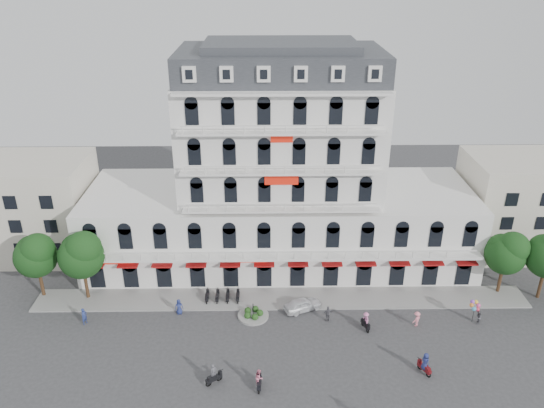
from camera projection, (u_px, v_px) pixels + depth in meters
The scene contains 20 objects.
ground at pixel (284, 356), 49.36m from camera, with size 120.00×120.00×0.00m, color #38383A.
sidewalk at pixel (281, 299), 57.46m from camera, with size 53.00×4.00×0.16m, color gray.
main_building at pixel (280, 182), 61.36m from camera, with size 45.00×15.00×25.80m.
flank_building_west at pixel (33, 207), 64.49m from camera, with size 14.00×10.00×12.00m, color beige.
flank_building_east at pixel (522, 204), 65.25m from camera, with size 14.00×10.00×12.00m, color beige.
traffic_island at pixel (253, 314), 54.63m from camera, with size 3.20×3.20×1.60m.
parked_scooter_row at pixel (223, 301), 57.23m from camera, with size 4.40×1.80×1.10m, color black, non-canonical shape.
tree_west_outer at pixel (35, 254), 55.76m from camera, with size 4.50×4.48×7.76m.
tree_west_inner at pixel (81, 253), 55.23m from camera, with size 4.76×4.76×8.25m.
tree_east_inner at pixel (507, 251), 56.45m from camera, with size 4.40×4.37×7.57m.
parked_car at pixel (303, 304), 55.49m from camera, with size 1.63×4.05×1.38m, color white.
rider_west at pixel (214, 375), 45.85m from camera, with size 1.43×1.18×2.09m.
rider_southwest at pixel (259, 379), 45.26m from camera, with size 0.65×1.70×2.10m.
rider_east at pixel (425, 363), 46.93m from camera, with size 0.99×1.57×2.19m.
rider_center at pixel (366, 321), 52.50m from camera, with size 0.80×1.67×1.99m.
pedestrian_left at pixel (179, 307), 54.84m from camera, with size 0.84×0.55×1.72m, color navy.
pedestrian_mid at pixel (328, 314), 53.74m from camera, with size 1.02×0.43×1.75m, color #59585F.
pedestrian_right at pixel (417, 319), 53.05m from camera, with size 1.08×0.62×1.67m, color pink.
pedestrian_far at pixel (84, 316), 53.32m from camera, with size 0.66×0.43×1.81m, color navy.
balloon_vendor at pixel (477, 312), 53.29m from camera, with size 1.36×1.26×2.45m.
Camera 1 is at (-1.68, -38.53, 33.94)m, focal length 35.00 mm.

